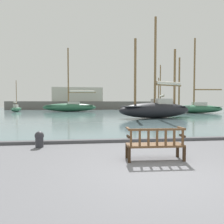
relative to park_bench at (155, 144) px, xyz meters
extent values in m
plane|color=slate|center=(-0.19, -1.06, -0.47)|extent=(160.00, 160.00, 0.00)
cube|color=slate|center=(-0.19, 42.94, -0.43)|extent=(100.00, 80.00, 0.08)
cube|color=#4C4C50|center=(-0.19, 2.79, -0.41)|extent=(40.00, 0.30, 0.12)
cube|color=#322113|center=(-0.75, 0.30, -0.26)|extent=(0.07, 0.07, 0.42)
cube|color=#322113|center=(0.78, 0.23, -0.26)|extent=(0.07, 0.07, 0.42)
cube|color=#322113|center=(-0.77, -0.15, -0.26)|extent=(0.07, 0.07, 0.42)
cube|color=#322113|center=(0.76, -0.22, -0.26)|extent=(0.07, 0.07, 0.42)
cube|color=brown|center=(0.00, 0.04, -0.05)|extent=(1.62, 0.59, 0.06)
cube|color=brown|center=(-0.01, -0.18, 0.42)|extent=(1.60, 0.12, 0.06)
cube|color=brown|center=(-0.73, -0.15, 0.19)|extent=(0.06, 0.04, 0.41)
cube|color=brown|center=(-0.49, -0.16, 0.19)|extent=(0.06, 0.04, 0.41)
cube|color=brown|center=(-0.25, -0.17, 0.19)|extent=(0.06, 0.04, 0.41)
cube|color=brown|center=(-0.01, -0.18, 0.19)|extent=(0.06, 0.04, 0.41)
cube|color=brown|center=(0.23, -0.19, 0.19)|extent=(0.06, 0.04, 0.41)
cube|color=brown|center=(0.47, -0.21, 0.19)|extent=(0.06, 0.04, 0.41)
cube|color=brown|center=(0.71, -0.22, 0.19)|extent=(0.06, 0.04, 0.41)
cube|color=#322113|center=(-0.77, -0.02, 0.22)|extent=(0.07, 0.30, 0.06)
cube|color=brown|center=(-0.77, 0.07, 0.43)|extent=(0.08, 0.47, 0.04)
cube|color=#322113|center=(0.77, -0.09, 0.22)|extent=(0.07, 0.30, 0.06)
cube|color=brown|center=(0.77, 0.00, 0.43)|extent=(0.08, 0.47, 0.04)
ellipsoid|color=#2D6647|center=(15.70, 25.27, 0.28)|extent=(9.20, 3.62, 1.34)
cube|color=#5B9375|center=(15.70, 25.27, 0.65)|extent=(8.06, 2.84, 0.08)
cube|color=beige|center=(16.37, 25.19, 1.04)|extent=(2.10, 1.66, 0.71)
cylinder|color=brown|center=(15.48, 25.29, 6.21)|extent=(0.26, 0.26, 11.05)
cylinder|color=brown|center=(17.73, 25.04, 3.46)|extent=(4.53, 0.71, 0.21)
cylinder|color=brown|center=(13.03, 25.57, 4.66)|extent=(0.26, 0.26, 7.94)
cylinder|color=brown|center=(10.61, 25.84, 0.67)|extent=(1.30, 0.35, 0.21)
ellipsoid|color=#2D6647|center=(-15.54, 35.51, 0.06)|extent=(1.38, 5.21, 0.90)
cube|color=#5B9375|center=(-15.54, 35.51, 0.31)|extent=(1.06, 4.57, 0.08)
cube|color=beige|center=(-15.52, 35.13, 0.69)|extent=(0.69, 1.32, 0.68)
cylinder|color=brown|center=(-15.55, 35.64, 3.03)|extent=(0.12, 0.12, 5.35)
cylinder|color=brown|center=(-15.51, 34.74, 1.34)|extent=(0.17, 1.81, 0.09)
cylinder|color=silver|center=(-15.51, 34.74, 1.44)|extent=(0.26, 1.63, 0.19)
ellipsoid|color=black|center=(5.56, 15.33, 0.43)|extent=(9.37, 5.17, 1.64)
cube|color=#4C4C51|center=(5.56, 15.33, 0.88)|extent=(8.15, 4.25, 0.08)
cube|color=beige|center=(6.20, 15.54, 1.30)|extent=(2.24, 1.87, 0.76)
cylinder|color=brown|center=(5.34, 15.26, 5.60)|extent=(0.24, 0.24, 9.37)
cylinder|color=brown|center=(7.06, 15.83, 3.20)|extent=(3.50, 1.33, 0.19)
cylinder|color=silver|center=(7.06, 15.83, 3.40)|extent=(3.22, 1.40, 0.39)
cylinder|color=brown|center=(2.97, 14.47, 4.30)|extent=(0.24, 0.24, 6.77)
cylinder|color=brown|center=(7.92, 16.12, 4.07)|extent=(0.24, 0.24, 6.31)
ellipsoid|color=#2D6647|center=(-5.27, 35.14, 0.42)|extent=(10.49, 2.84, 1.63)
cube|color=#5B9375|center=(-5.27, 35.14, 0.87)|extent=(9.22, 2.15, 0.08)
cube|color=beige|center=(-4.49, 35.16, 1.25)|extent=(2.31, 1.50, 0.67)
cylinder|color=brown|center=(-5.53, 35.14, 6.53)|extent=(0.27, 0.27, 11.24)
cylinder|color=brown|center=(-2.82, 35.18, 3.44)|extent=(5.43, 0.30, 0.21)
cylinder|color=silver|center=(-2.82, 35.18, 3.66)|extent=(4.89, 0.51, 0.43)
ellipsoid|color=black|center=(14.42, 37.57, 0.37)|extent=(3.86, 8.33, 1.52)
cube|color=#4C4C51|center=(14.42, 37.57, 0.79)|extent=(3.09, 7.28, 0.08)
cube|color=beige|center=(14.31, 36.97, 1.14)|extent=(1.63, 1.98, 0.62)
cylinder|color=brown|center=(14.46, 37.76, 5.31)|extent=(0.24, 0.24, 8.96)
cylinder|color=brown|center=(14.06, 35.64, 2.70)|extent=(1.00, 4.29, 0.19)
cylinder|color=silver|center=(14.06, 35.64, 2.89)|extent=(1.11, 3.90, 0.38)
cylinder|color=brown|center=(14.88, 39.93, 4.03)|extent=(0.24, 0.24, 6.40)
cylinder|color=brown|center=(15.31, 42.22, 0.81)|extent=(0.46, 1.46, 0.19)
cylinder|color=#2D2D33|center=(-3.63, 2.12, -0.26)|extent=(0.28, 0.28, 0.42)
sphere|color=#2D2D33|center=(-3.63, 2.12, -0.05)|extent=(0.33, 0.33, 0.33)
cube|color=#66605B|center=(-0.19, 49.15, 0.66)|extent=(44.87, 2.40, 2.26)
cube|color=#B7B2A3|center=(-4.30, 49.15, 3.67)|extent=(13.34, 2.00, 3.75)
camera|label=1|loc=(-1.90, -5.37, 1.12)|focal=32.00mm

